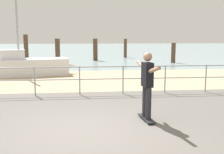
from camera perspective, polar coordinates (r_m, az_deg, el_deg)
The scene contains 12 objects.
ground_plane at distance 5.29m, azimuth -4.74°, elevation -15.00°, with size 24.00×10.00×0.04m, color #605B56.
beach_strip at distance 13.01m, azimuth -5.37°, elevation -0.53°, with size 24.00×6.00×0.04m, color tan.
sea_surface at distance 40.89m, azimuth -5.65°, elevation 5.97°, with size 72.00×50.00×0.04m, color #849EA3.
railing_fence at distance 9.55m, azimuth -6.98°, elevation 0.20°, with size 12.60×0.05×1.05m.
sailboat at distance 14.76m, azimuth -17.46°, elevation 2.26°, with size 5.07×2.33×4.51m.
skateboard at distance 6.84m, azimuth 7.39°, elevation -8.78°, with size 0.30×0.82×0.08m.
skateboarder at distance 6.61m, azimuth 7.55°, elevation -0.92°, with size 0.28×1.45×1.65m.
groyne_post_0 at distance 24.17m, azimuth -17.96°, elevation 6.09°, with size 0.37×0.37×2.19m, color #513826.
groyne_post_1 at distance 20.95m, azimuth -11.59°, elevation 5.52°, with size 0.37×0.37×1.87m, color #513826.
groyne_post_2 at distance 22.35m, azimuth -3.60°, elevation 5.86°, with size 0.37×0.37×1.84m, color #513826.
groyne_post_3 at distance 25.42m, azimuth 2.88°, elevation 6.18°, with size 0.29×0.29×1.78m, color #513826.
groyne_post_4 at distance 21.06m, azimuth 13.02°, elevation 5.06°, with size 0.33×0.33×1.55m, color #513826.
Camera 1 is at (-0.06, -5.83, 2.15)m, focal length 42.62 mm.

